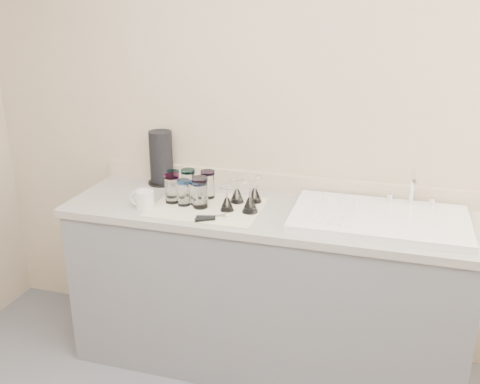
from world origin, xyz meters
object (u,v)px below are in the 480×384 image
(tumbler_cyan, at_px, (188,183))
(paper_towel_roll, at_px, (161,158))
(tumbler_purple, at_px, (208,184))
(tumbler_extra, at_px, (196,193))
(goblet_front_left, at_px, (227,202))
(goblet_back_right, at_px, (255,193))
(tumbler_teal, at_px, (173,183))
(goblet_back_left, at_px, (237,194))
(sink_unit, at_px, (380,218))
(white_mug, at_px, (144,200))
(goblet_front_right, at_px, (250,203))
(tumbler_blue, at_px, (184,192))
(tumbler_magenta, at_px, (172,188))
(can_opener, at_px, (212,218))
(tumbler_lavender, at_px, (200,192))

(tumbler_cyan, xyz_separation_m, paper_towel_roll, (-0.23, 0.17, 0.07))
(tumbler_purple, distance_m, tumbler_extra, 0.12)
(tumbler_extra, bearing_deg, tumbler_purple, 79.19)
(goblet_front_left, bearing_deg, goblet_back_right, 57.33)
(tumbler_teal, distance_m, goblet_back_left, 0.36)
(sink_unit, distance_m, goblet_back_right, 0.64)
(tumbler_teal, xyz_separation_m, goblet_front_left, (0.34, -0.13, -0.03))
(white_mug, bearing_deg, goblet_back_right, 24.15)
(tumbler_extra, distance_m, goblet_front_right, 0.29)
(tumbler_purple, bearing_deg, goblet_back_right, 2.09)
(tumbler_blue, relative_size, white_mug, 1.03)
(tumbler_extra, relative_size, goblet_front_right, 0.88)
(tumbler_purple, relative_size, paper_towel_roll, 0.48)
(goblet_back_left, xyz_separation_m, goblet_front_right, (0.10, -0.11, 0.00))
(tumbler_magenta, relative_size, goblet_back_right, 1.11)
(paper_towel_roll, bearing_deg, goblet_front_left, -32.45)
(tumbler_blue, height_order, paper_towel_roll, paper_towel_roll)
(tumbler_cyan, height_order, goblet_front_left, tumbler_cyan)
(tumbler_extra, bearing_deg, goblet_back_left, 25.90)
(tumbler_cyan, relative_size, goblet_front_right, 1.02)
(tumbler_teal, xyz_separation_m, can_opener, (0.31, -0.26, -0.06))
(goblet_front_left, xyz_separation_m, goblet_front_right, (0.12, 0.01, 0.01))
(goblet_front_left, bearing_deg, sink_unit, 6.50)
(goblet_back_left, xyz_separation_m, paper_towel_roll, (-0.50, 0.19, 0.10))
(tumbler_blue, bearing_deg, tumbler_purple, 59.84)
(sink_unit, relative_size, can_opener, 5.38)
(sink_unit, height_order, goblet_back_right, sink_unit)
(goblet_front_right, bearing_deg, can_opener, -135.05)
(tumbler_purple, relative_size, white_mug, 1.13)
(sink_unit, xyz_separation_m, goblet_back_left, (-0.72, 0.04, 0.03))
(goblet_back_left, xyz_separation_m, goblet_front_left, (-0.01, -0.12, -0.00))
(tumbler_cyan, xyz_separation_m, tumbler_extra, (0.09, -0.11, -0.01))
(goblet_front_left, distance_m, paper_towel_roll, 0.59)
(tumbler_magenta, xyz_separation_m, can_opener, (0.27, -0.17, -0.07))
(tumbler_blue, bearing_deg, paper_towel_roll, 130.27)
(tumbler_cyan, relative_size, tumbler_lavender, 0.93)
(tumbler_magenta, bearing_deg, can_opener, -31.28)
(goblet_back_right, xyz_separation_m, white_mug, (-0.51, -0.23, -0.01))
(goblet_front_left, xyz_separation_m, can_opener, (-0.03, -0.14, -0.03))
(tumbler_purple, bearing_deg, tumbler_magenta, -142.33)
(tumbler_teal, bearing_deg, tumbler_magenta, -69.57)
(tumbler_teal, bearing_deg, sink_unit, -2.33)
(tumbler_magenta, xyz_separation_m, goblet_front_right, (0.42, -0.02, -0.03))
(tumbler_extra, relative_size, paper_towel_roll, 0.41)
(tumbler_teal, height_order, tumbler_magenta, tumbler_magenta)
(goblet_back_right, bearing_deg, goblet_back_left, -159.99)
(can_opener, bearing_deg, tumbler_cyan, 129.26)
(tumbler_lavender, bearing_deg, tumbler_teal, 147.89)
(tumbler_cyan, relative_size, white_mug, 1.13)
(tumbler_magenta, bearing_deg, paper_towel_roll, 123.18)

